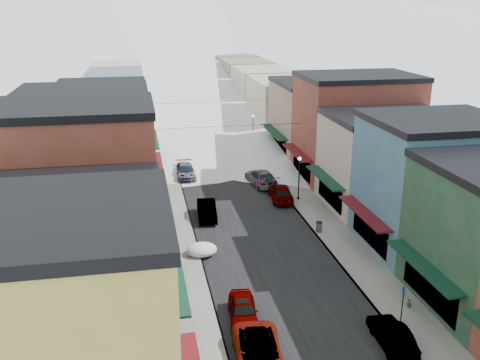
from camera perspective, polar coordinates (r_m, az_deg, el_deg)
name	(u,v)px	position (r m, az deg, el deg)	size (l,w,h in m)	color
road	(204,139)	(77.72, -3.89, 4.41)	(10.00, 160.00, 0.01)	black
sidewalk_left	(158,140)	(77.21, -8.76, 4.20)	(3.20, 160.00, 0.15)	gray
sidewalk_right	(248,136)	(78.75, 0.90, 4.69)	(3.20, 160.00, 0.15)	gray
curb_left	(169,140)	(77.27, -7.61, 4.26)	(0.10, 160.00, 0.15)	slate
curb_right	(238,137)	(78.45, -0.21, 4.64)	(0.10, 160.00, 0.15)	slate
bldg_l_yellow	(46,348)	(23.21, -19.98, -16.47)	(11.30, 8.70, 11.50)	#D7C64F
bldg_l_cream	(71,270)	(30.97, -17.54, -9.13)	(11.30, 8.20, 9.50)	beige
bldg_l_brick_near	(74,196)	(37.78, -17.29, -1.61)	(12.30, 8.20, 12.50)	brown
bldg_l_grayblue	(93,181)	(46.30, -15.45, -0.09)	(11.30, 9.20, 9.00)	#788EA1
bldg_l_brick_far	(87,144)	(54.75, -15.96, 3.76)	(13.30, 9.20, 11.00)	brown
bldg_l_tan	(103,126)	(64.50, -14.37, 5.56)	(11.30, 11.20, 10.00)	#8E765D
bldg_r_blue	(433,183)	(44.32, 19.90, -0.33)	(11.30, 9.20, 10.50)	#396682
bldg_r_cream	(387,161)	(52.29, 15.39, 2.01)	(12.30, 9.20, 9.00)	#B5A692
bldg_r_brick_far	(355,127)	(60.11, 12.22, 5.55)	(13.30, 9.20, 11.50)	maroon
bldg_r_tan	(317,118)	(69.09, 8.19, 6.55)	(11.30, 11.20, 9.50)	#8C6F5C
distant_blocks	(187,88)	(99.41, -5.63, 9.76)	(34.00, 55.00, 8.00)	gray
mountain_ridge	(112,13)	(292.31, -13.54, 16.97)	(670.00, 340.00, 34.00)	silver
overhead_cables	(216,113)	(64.28, -2.59, 7.16)	(16.40, 15.04, 0.04)	black
car_white_suv	(259,354)	(30.07, 2.06, -18.03)	(2.57, 5.57, 1.55)	silver
car_silver_sedan	(243,310)	(33.70, 0.33, -13.70)	(1.71, 4.25, 1.45)	#9A9DA2
car_dark_hatch	(207,210)	(48.68, -3.56, -3.21)	(1.62, 4.64, 1.53)	black
car_silver_wagon	(185,171)	(60.12, -5.84, 0.93)	(2.09, 5.13, 1.49)	#A4A6AC
car_green_sedan	(392,335)	(32.69, 15.91, -15.64)	(1.49, 4.27, 1.41)	black
car_gray_suv	(281,192)	(53.03, 4.37, -1.30)	(2.00, 4.97, 1.69)	gray
car_black_sedan	(261,177)	(57.55, 2.27, 0.30)	(2.31, 5.68, 1.65)	black
car_lane_silver	(204,148)	(69.70, -3.84, 3.38)	(1.67, 4.16, 1.42)	#A9ABB1
car_lane_white	(209,120)	(87.48, -3.28, 6.46)	(2.32, 5.03, 1.40)	silver
parking_sign	(403,301)	(34.39, 16.97, -12.26)	(0.07, 0.33, 2.40)	black
trash_can	(319,227)	(45.92, 8.43, -4.95)	(0.54, 0.54, 0.91)	#57595C
streetlamp_near	(299,173)	(52.62, 6.33, 0.80)	(0.36, 0.36, 4.31)	black
streetlamp_far	(253,126)	(73.30, 1.39, 5.81)	(0.34, 0.34, 4.13)	black
planter_far	(409,303)	(36.57, 17.58, -12.40)	(0.32, 0.32, 0.57)	#2B5426
snow_pile_mid	(202,249)	(41.85, -4.09, -7.39)	(2.36, 2.66, 1.00)	white
snow_pile_far	(185,170)	(61.43, -5.94, 1.10)	(2.65, 2.83, 1.12)	white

